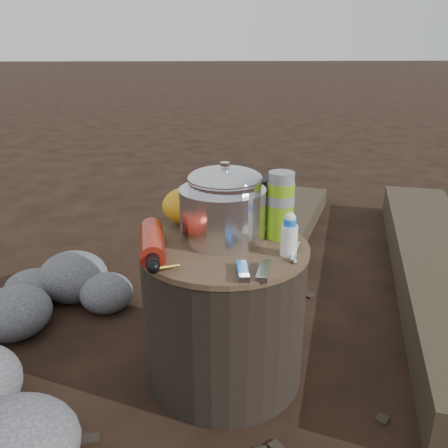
{
  "coord_description": "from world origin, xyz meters",
  "views": [
    {
      "loc": [
        -0.07,
        -1.15,
        0.92
      ],
      "look_at": [
        0.0,
        0.0,
        0.48
      ],
      "focal_mm": 37.25,
      "sensor_mm": 36.0,
      "label": 1
    }
  ],
  "objects": [
    {
      "name": "log_small",
      "position": [
        0.37,
        1.01,
        0.05
      ],
      "size": [
        0.69,
        1.21,
        0.1
      ],
      "primitive_type": "cube",
      "rotation": [
        0.0,
        0.0,
        -0.41
      ],
      "color": "#382E21",
      "rests_on": "ground"
    },
    {
      "name": "thermos",
      "position": [
        0.16,
        0.05,
        0.51
      ],
      "size": [
        0.07,
        0.07,
        0.18
      ],
      "primitive_type": "cylinder",
      "color": "#7AB315",
      "rests_on": "stump"
    },
    {
      "name": "stuff_sack",
      "position": [
        -0.09,
        0.17,
        0.48
      ],
      "size": [
        0.17,
        0.14,
        0.11
      ],
      "primitive_type": "ellipsoid",
      "color": "#EEA619",
      "rests_on": "stump"
    },
    {
      "name": "fuel_bottle",
      "position": [
        -0.19,
        -0.05,
        0.45
      ],
      "size": [
        0.09,
        0.27,
        0.06
      ],
      "primitive_type": null,
      "rotation": [
        0.0,
        0.0,
        0.11
      ],
      "color": "#AD2416",
      "rests_on": "stump"
    },
    {
      "name": "stump",
      "position": [
        0.0,
        0.0,
        0.21
      ],
      "size": [
        0.46,
        0.46,
        0.42
      ],
      "primitive_type": "cylinder",
      "color": "black",
      "rests_on": "ground"
    },
    {
      "name": "travel_mug",
      "position": [
        0.1,
        0.16,
        0.49
      ],
      "size": [
        0.09,
        0.09,
        0.14
      ],
      "primitive_type": "cylinder",
      "color": "black",
      "rests_on": "stump"
    },
    {
      "name": "multitool",
      "position": [
        0.08,
        -0.17,
        0.43
      ],
      "size": [
        0.05,
        0.1,
        0.01
      ],
      "primitive_type": "cube",
      "rotation": [
        0.0,
        0.0,
        -0.26
      ],
      "color": "#B4B4B9",
      "rests_on": "stump"
    },
    {
      "name": "log_main",
      "position": [
        0.89,
        0.47,
        0.08
      ],
      "size": [
        0.87,
        1.86,
        0.16
      ],
      "primitive_type": "cube",
      "rotation": [
        0.0,
        0.0,
        -0.32
      ],
      "color": "#382E21",
      "rests_on": "ground"
    },
    {
      "name": "squeeze_bottle",
      "position": [
        0.16,
        -0.07,
        0.47
      ],
      "size": [
        0.04,
        0.04,
        0.1
      ],
      "primitive_type": "cylinder",
      "color": "white",
      "rests_on": "stump"
    },
    {
      "name": "lighter",
      "position": [
        0.03,
        -0.17,
        0.43
      ],
      "size": [
        0.03,
        0.09,
        0.02
      ],
      "primitive_type": "cube",
      "rotation": [
        0.0,
        0.0,
        -0.01
      ],
      "color": "blue",
      "rests_on": "stump"
    },
    {
      "name": "foil_windscreen",
      "position": [
        -0.0,
        0.05,
        0.49
      ],
      "size": [
        0.24,
        0.24,
        0.14
      ],
      "primitive_type": "cylinder",
      "color": "silver",
      "rests_on": "stump"
    },
    {
      "name": "food_pouch",
      "position": [
        0.02,
        0.19,
        0.48
      ],
      "size": [
        0.1,
        0.04,
        0.12
      ],
      "primitive_type": "cube",
      "rotation": [
        0.0,
        0.0,
        -0.23
      ],
      "color": "#0D0D46",
      "rests_on": "stump"
    },
    {
      "name": "camping_pot",
      "position": [
        0.01,
        0.06,
        0.52
      ],
      "size": [
        0.2,
        0.2,
        0.2
      ],
      "primitive_type": "cylinder",
      "color": "silver",
      "rests_on": "stump"
    },
    {
      "name": "rock_ring",
      "position": [
        -0.56,
        0.09,
        0.1
      ],
      "size": [
        0.44,
        0.96,
        0.19
      ],
      "primitive_type": null,
      "color": "#56565A",
      "rests_on": "ground"
    },
    {
      "name": "pot_grabber",
      "position": [
        0.17,
        -0.07,
        0.43
      ],
      "size": [
        0.05,
        0.12,
        0.01
      ],
      "primitive_type": null,
      "rotation": [
        0.0,
        0.0,
        -0.21
      ],
      "color": "#B4B4B9",
      "rests_on": "stump"
    },
    {
      "name": "ground",
      "position": [
        0.0,
        0.0,
        0.0
      ],
      "size": [
        60.0,
        60.0,
        0.0
      ],
      "primitive_type": "plane",
      "color": "black",
      "rests_on": "ground"
    }
  ]
}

